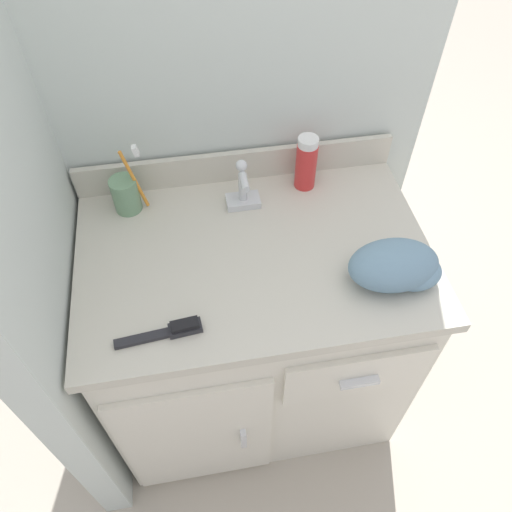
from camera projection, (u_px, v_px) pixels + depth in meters
The scene contains 9 objects.
ground_plane at pixel (255, 388), 1.84m from camera, with size 6.00×6.00×0.00m, color #ADA393.
wall_back at pixel (230, 62), 1.21m from camera, with size 1.06×0.08×2.20m, color silver.
vanity at pixel (254, 332), 1.53m from camera, with size 0.88×0.60×0.78m.
backsplash at pixel (237, 165), 1.38m from camera, with size 0.88×0.02×0.09m.
sink_faucet at pixel (243, 191), 1.31m from camera, with size 0.09×0.09×0.14m.
toothbrush_cup at pixel (126, 194), 1.30m from camera, with size 0.09×0.07×0.20m.
shaving_cream_can at pixel (306, 163), 1.34m from camera, with size 0.06×0.06×0.16m.
hairbrush at pixel (171, 331), 1.08m from camera, with size 0.19×0.04×0.03m.
hand_towel at pixel (398, 267), 1.15m from camera, with size 0.22×0.14×0.10m.
Camera 1 is at (-0.13, -0.79, 1.73)m, focal length 35.00 mm.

